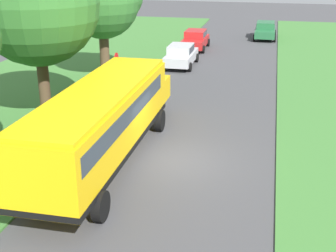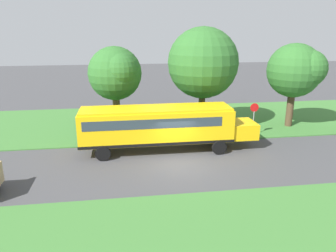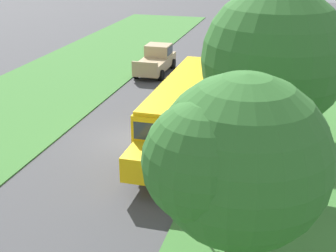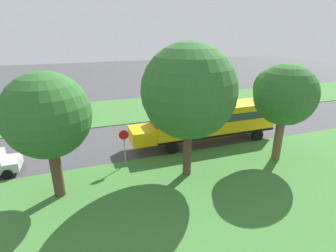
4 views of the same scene
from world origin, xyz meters
name	(u,v)px [view 4 (image 4 of 4)]	position (x,y,z in m)	size (l,w,h in m)	color
ground_plane	(188,132)	(0.00, 0.00, 0.00)	(120.00, 120.00, 0.00)	#424244
grass_verge	(254,189)	(-10.00, 0.00, 0.04)	(12.00, 80.00, 0.08)	#3D7533
grass_far_side	(160,107)	(9.00, 0.00, 0.04)	(10.00, 80.00, 0.07)	#3D7533
school_bus	(211,120)	(-2.55, -0.87, 1.92)	(2.85, 12.42, 3.16)	yellow
pickup_truck	(281,102)	(2.70, -13.01, 1.07)	(2.28, 5.40, 2.10)	tan
oak_tree_beside_bus	(283,94)	(-7.03, -3.83, 4.97)	(4.32, 4.25, 7.06)	brown
oak_tree_roadside_mid	(191,91)	(-7.05, 3.07, 5.65)	(5.75, 5.75, 8.54)	#4C3826
oak_tree_far_end	(44,114)	(-6.63, 11.23, 4.96)	(4.61, 4.57, 7.21)	#4C3826
stop_sign	(124,144)	(-4.60, 6.82, 1.74)	(0.08, 0.68, 2.74)	gray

